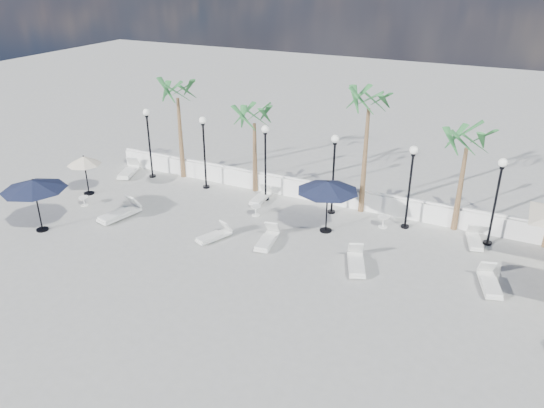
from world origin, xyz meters
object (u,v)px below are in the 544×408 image
at_px(lounger_0, 129,171).
at_px(parasol_navy_mid, 328,187).
at_px(lounger_5, 490,283).
at_px(parasol_navy_left, 33,185).
at_px(lounger_3, 267,239).
at_px(lounger_7, 475,240).
at_px(lounger_1, 261,197).
at_px(lounger_2, 120,213).
at_px(lounger_4, 214,235).
at_px(lounger_6, 356,263).
at_px(parasol_cream_small, 84,161).

relative_size(lounger_0, parasol_navy_mid, 0.78).
relative_size(lounger_5, parasol_navy_left, 0.69).
distance_m(lounger_3, lounger_7, 8.75).
distance_m(lounger_7, parasol_navy_left, 18.92).
bearing_deg(lounger_7, lounger_3, -167.96).
distance_m(lounger_1, lounger_2, 6.77).
distance_m(lounger_1, parasol_navy_mid, 4.77).
height_order(lounger_4, lounger_6, lounger_6).
xyz_separation_m(lounger_0, lounger_1, (8.21, 0.08, -0.04)).
xyz_separation_m(lounger_0, lounger_5, (19.24, -3.15, -0.02)).
bearing_deg(lounger_6, parasol_cream_small, 155.12).
distance_m(lounger_2, parasol_navy_left, 3.88).
bearing_deg(lounger_3, lounger_2, 177.26).
height_order(lounger_0, lounger_3, lounger_0).
bearing_deg(lounger_3, parasol_cream_small, 167.24).
bearing_deg(lounger_7, lounger_1, 166.12).
bearing_deg(lounger_6, lounger_7, 24.72).
height_order(lounger_2, lounger_5, lounger_2).
relative_size(lounger_2, lounger_4, 1.28).
xyz_separation_m(lounger_1, parasol_navy_left, (-7.32, -7.03, 1.95)).
distance_m(lounger_5, parasol_navy_mid, 7.41).
distance_m(parasol_navy_left, parasol_navy_mid, 12.61).
distance_m(lounger_1, lounger_4, 4.44).
bearing_deg(parasol_navy_mid, lounger_0, 172.95).
relative_size(lounger_5, lounger_6, 0.98).
xyz_separation_m(lounger_4, lounger_7, (10.11, 4.44, -0.00)).
relative_size(lounger_1, lounger_6, 0.86).
height_order(lounger_0, parasol_navy_left, parasol_navy_left).
distance_m(lounger_3, lounger_6, 3.97).
bearing_deg(parasol_cream_small, lounger_5, -0.56).
xyz_separation_m(lounger_1, lounger_4, (0.03, -4.44, -0.00)).
bearing_deg(lounger_7, parasol_cream_small, 175.45).
distance_m(lounger_4, lounger_6, 6.21).
distance_m(lounger_2, lounger_4, 5.04).
relative_size(lounger_1, parasol_navy_mid, 0.62).
distance_m(lounger_4, lounger_5, 11.07).
xyz_separation_m(lounger_2, lounger_6, (11.23, 0.55, -0.03)).
relative_size(lounger_0, lounger_4, 1.22).
bearing_deg(lounger_6, parasol_navy_mid, 110.75).
height_order(lounger_6, parasol_cream_small, parasol_cream_small).
bearing_deg(lounger_3, lounger_4, -173.23).
xyz_separation_m(lounger_5, lounger_7, (-0.90, 3.23, -0.03)).
distance_m(lounger_3, parasol_navy_mid, 3.44).
relative_size(lounger_3, lounger_4, 1.10).
height_order(lounger_4, lounger_5, lounger_5).
distance_m(lounger_4, lounger_7, 11.04).
relative_size(lounger_2, parasol_cream_small, 1.06).
height_order(lounger_0, lounger_4, lounger_0).
bearing_deg(lounger_0, lounger_5, -28.90).
height_order(lounger_3, parasol_navy_left, parasol_navy_left).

